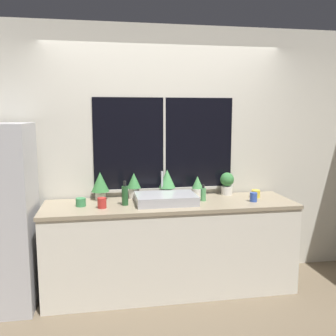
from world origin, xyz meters
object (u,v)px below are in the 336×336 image
sink (166,199)px  potted_plant_far_left (100,184)px  potted_plant_right (197,186)px  mug_blue (254,197)px  potted_plant_left (134,184)px  soap_bottle (203,194)px  mug_red (102,203)px  mug_green (81,202)px  bottle_tall (125,195)px  mug_yellow (256,194)px  potted_plant_center (167,181)px  potted_plant_far_right (227,183)px

sink → potted_plant_far_left: size_ratio=2.07×
potted_plant_far_left → potted_plant_right: size_ratio=1.33×
potted_plant_far_left → mug_blue: (1.52, -0.36, -0.12)m
potted_plant_left → soap_bottle: (0.68, -0.24, -0.08)m
potted_plant_far_left → potted_plant_left: size_ratio=1.07×
soap_bottle → mug_red: bearing=-173.2°
mug_green → mug_red: 0.22m
mug_green → sink: bearing=-1.0°
potted_plant_far_left → soap_bottle: bearing=-13.1°
bottle_tall → mug_yellow: size_ratio=2.63×
potted_plant_center → mug_green: bearing=-163.7°
potted_plant_left → mug_blue: (1.17, -0.36, -0.10)m
potted_plant_far_left → potted_plant_right: (1.03, -0.00, -0.06)m
potted_plant_far_left → mug_yellow: (1.62, -0.18, -0.13)m
potted_plant_right → mug_red: bearing=-160.4°
mug_blue → mug_red: bearing=-180.0°
potted_plant_right → mug_yellow: size_ratio=2.36×
potted_plant_far_left → mug_red: potted_plant_far_left is taller
soap_bottle → mug_green: soap_bottle is taller
potted_plant_far_right → mug_blue: (0.16, -0.36, -0.09)m
sink → potted_plant_center: potted_plant_center is taller
potted_plant_right → bottle_tall: (-0.79, -0.29, -0.00)m
potted_plant_left → mug_yellow: size_ratio=2.95×
mug_red → mug_yellow: size_ratio=1.08×
potted_plant_left → potted_plant_far_left: bearing=180.0°
sink → mug_green: size_ratio=6.24×
potted_plant_left → bottle_tall: (-0.11, -0.29, -0.05)m
potted_plant_far_left → mug_red: bearing=-87.7°
sink → mug_blue: sink is taller
potted_plant_right → mug_yellow: bearing=-17.4°
mug_blue → potted_plant_far_right: bearing=113.8°
potted_plant_center → sink: bearing=-102.3°
bottle_tall → potted_plant_far_right: bearing=14.2°
soap_bottle → mug_blue: bearing=-13.7°
potted_plant_center → mug_yellow: (0.92, -0.18, -0.13)m
sink → soap_bottle: size_ratio=3.55×
potted_plant_far_left → mug_blue: bearing=-13.3°
sink → soap_bottle: (0.39, 0.03, 0.02)m
mug_blue → mug_green: mug_blue is taller
potted_plant_left → bottle_tall: 0.31m
potted_plant_right → bottle_tall: 0.84m
sink → mug_blue: size_ratio=6.47×
potted_plant_center → potted_plant_far_right: bearing=0.0°
potted_plant_center → bottle_tall: potted_plant_center is taller
potted_plant_far_right → potted_plant_left: bearing=180.0°
potted_plant_far_left → bottle_tall: (0.23, -0.29, -0.07)m
mug_green → soap_bottle: bearing=0.8°
bottle_tall → mug_green: bearing=176.2°
potted_plant_far_left → potted_plant_center: (0.70, -0.00, 0.00)m
potted_plant_far_left → bottle_tall: potted_plant_far_left is taller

